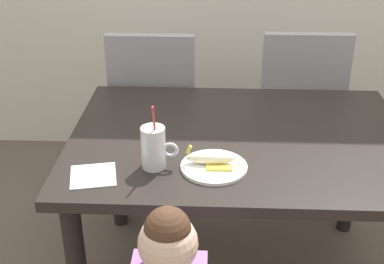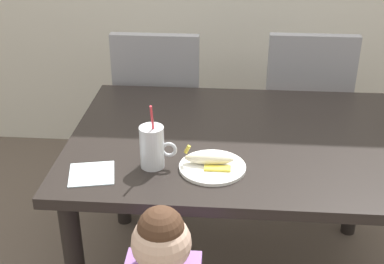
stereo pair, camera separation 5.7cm
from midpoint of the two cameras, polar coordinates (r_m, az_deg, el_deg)
name	(u,v)px [view 1 (the left image)]	position (r m, az deg, el deg)	size (l,w,h in m)	color
dining_table	(239,157)	(2.06, 4.37, -2.81)	(1.31, 0.95, 0.73)	black
dining_chair_left	(155,107)	(2.71, -4.69, 2.75)	(0.44, 0.44, 0.96)	gray
dining_chair_right	(298,105)	(2.77, 10.95, 2.87)	(0.44, 0.45, 0.96)	gray
milk_cup	(154,150)	(1.78, -5.13, -1.95)	(0.13, 0.09, 0.25)	silver
snack_plate	(214,167)	(1.79, 1.50, -3.85)	(0.23, 0.23, 0.01)	white
peeled_banana	(211,159)	(1.79, 1.20, -2.94)	(0.17, 0.11, 0.07)	#F4EAC6
paper_napkin	(93,176)	(1.79, -11.68, -4.72)	(0.15, 0.15, 0.00)	silver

